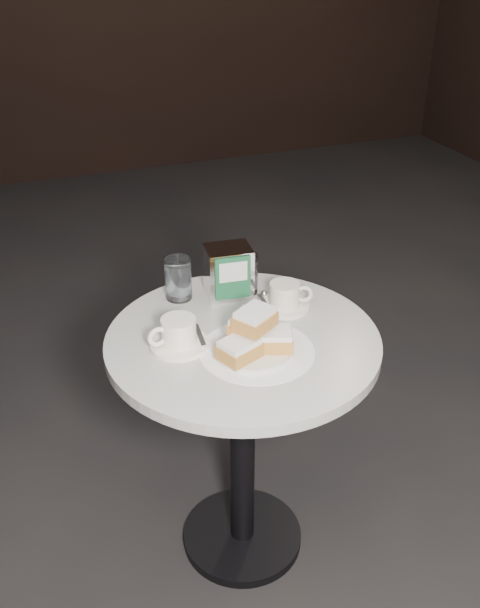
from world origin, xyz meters
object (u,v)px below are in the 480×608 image
at_px(beignet_plate, 253,338).
at_px(water_glass_right, 245,274).
at_px(water_glass_left, 178,279).
at_px(coffee_cup_left, 178,334).
at_px(napkin_dispenser, 228,271).
at_px(coffee_cup_right, 285,297).
at_px(cafe_table, 243,398).

height_order(beignet_plate, water_glass_right, beignet_plate).
bearing_deg(water_glass_left, water_glass_right, -10.57).
relative_size(coffee_cup_left, napkin_dispenser, 1.18).
relative_size(water_glass_left, napkin_dispenser, 0.82).
bearing_deg(coffee_cup_right, beignet_plate, -111.50).
relative_size(beignet_plate, water_glass_right, 1.80).
height_order(water_glass_right, napkin_dispenser, napkin_dispenser).
bearing_deg(cafe_table, water_glass_left, 110.56).
distance_m(cafe_table, beignet_plate, 0.26).
height_order(beignet_plate, coffee_cup_left, beignet_plate).
bearing_deg(water_glass_left, napkin_dispenser, -13.30).
bearing_deg(coffee_cup_left, coffee_cup_right, 5.08).
distance_m(beignet_plate, coffee_cup_left, 0.19).
distance_m(coffee_cup_left, water_glass_right, 0.32).
bearing_deg(coffee_cup_right, cafe_table, -127.22).
height_order(coffee_cup_left, napkin_dispenser, napkin_dispenser).
bearing_deg(cafe_table, coffee_cup_right, 31.51).
bearing_deg(cafe_table, beignet_plate, -91.92).
distance_m(beignet_plate, napkin_dispenser, 0.30).
xyz_separation_m(beignet_plate, water_glass_right, (0.09, 0.29, 0.01)).
xyz_separation_m(cafe_table, water_glass_left, (-0.09, 0.25, 0.26)).
bearing_deg(coffee_cup_right, coffee_cup_left, -144.82).
relative_size(coffee_cup_left, water_glass_right, 1.46).
bearing_deg(coffee_cup_right, napkin_dispenser, 155.75).
relative_size(coffee_cup_right, water_glass_left, 1.52).
bearing_deg(napkin_dispenser, coffee_cup_right, -39.63).
relative_size(cafe_table, water_glass_left, 6.28).
distance_m(beignet_plate, water_glass_left, 0.34).
height_order(beignet_plate, water_glass_left, beignet_plate).
relative_size(cafe_table, beignet_plate, 3.59).
relative_size(cafe_table, napkin_dispenser, 5.17).
bearing_deg(coffee_cup_left, water_glass_right, 29.16).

